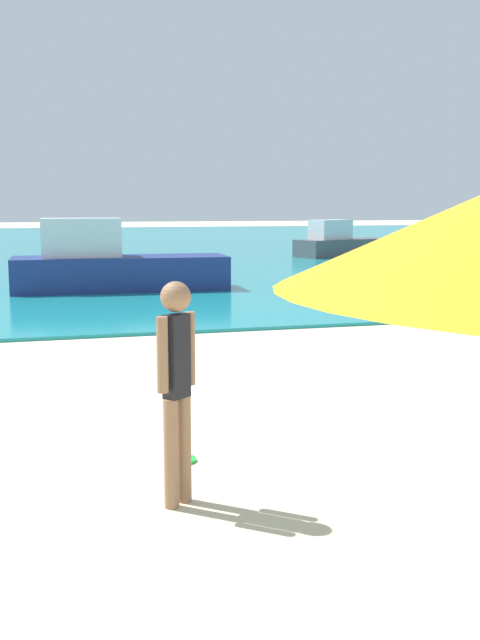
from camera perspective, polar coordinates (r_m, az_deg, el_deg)
The scene contains 5 objects.
water at distance 42.01m, azimuth -12.63°, elevation 5.65°, with size 160.00×60.00×0.06m, color teal.
person_standing at distance 5.19m, azimuth -4.81°, elevation -4.54°, with size 0.30×0.26×1.57m.
frisbee at distance 6.29m, azimuth -4.46°, elevation -10.51°, with size 0.24×0.24×0.03m, color green.
boat_near at distance 18.34m, azimuth -9.64°, elevation 4.09°, with size 5.14×1.86×1.72m.
boat_far at distance 30.67m, azimuth 7.66°, elevation 5.75°, with size 4.51×2.81×1.46m.
Camera 1 is at (-2.27, 1.39, 2.08)m, focal length 42.28 mm.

